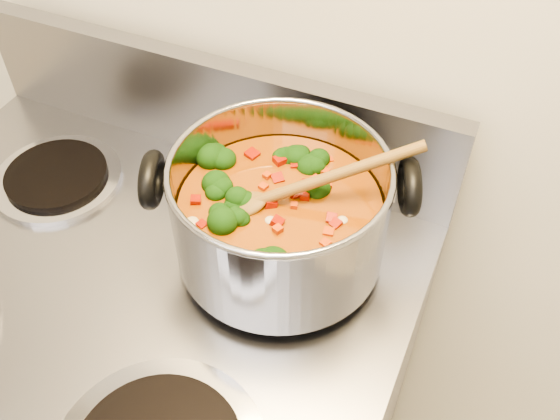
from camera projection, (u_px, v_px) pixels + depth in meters
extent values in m
cube|color=gray|center=(210.00, 107.00, 0.90)|extent=(0.74, 0.03, 0.16)
cylinder|color=#A5A5AD|center=(58.00, 179.00, 0.91)|extent=(0.18, 0.18, 0.01)
cylinder|color=black|center=(56.00, 175.00, 0.90)|extent=(0.15, 0.15, 0.01)
cylinder|color=#A5A5AD|center=(276.00, 254.00, 0.81)|extent=(0.18, 0.18, 0.01)
cylinder|color=black|center=(276.00, 250.00, 0.80)|extent=(0.15, 0.15, 0.01)
cylinder|color=#93939A|center=(280.00, 211.00, 0.75)|extent=(0.26, 0.26, 0.14)
torus|color=#93939A|center=(280.00, 169.00, 0.70)|extent=(0.26, 0.26, 0.01)
cylinder|color=#7C410B|center=(280.00, 226.00, 0.77)|extent=(0.24, 0.24, 0.09)
torus|color=black|center=(152.00, 180.00, 0.72)|extent=(0.05, 0.08, 0.08)
torus|color=black|center=(409.00, 186.00, 0.71)|extent=(0.05, 0.08, 0.08)
ellipsoid|color=black|center=(313.00, 226.00, 0.71)|extent=(0.04, 0.04, 0.03)
ellipsoid|color=black|center=(318.00, 154.00, 0.79)|extent=(0.04, 0.04, 0.03)
ellipsoid|color=black|center=(335.00, 245.00, 0.69)|extent=(0.04, 0.04, 0.03)
ellipsoid|color=black|center=(277.00, 149.00, 0.80)|extent=(0.04, 0.04, 0.03)
ellipsoid|color=black|center=(230.00, 264.00, 0.67)|extent=(0.04, 0.04, 0.03)
ellipsoid|color=black|center=(326.00, 161.00, 0.78)|extent=(0.04, 0.04, 0.03)
ellipsoid|color=black|center=(323.00, 164.00, 0.78)|extent=(0.04, 0.04, 0.03)
ellipsoid|color=black|center=(305.00, 231.00, 0.70)|extent=(0.04, 0.04, 0.03)
ellipsoid|color=black|center=(338.00, 239.00, 0.70)|extent=(0.04, 0.04, 0.03)
ellipsoid|color=black|center=(276.00, 236.00, 0.70)|extent=(0.04, 0.04, 0.03)
ellipsoid|color=#A02005|center=(288.00, 172.00, 0.77)|extent=(0.01, 0.01, 0.01)
ellipsoid|color=#A02005|center=(295.00, 187.00, 0.75)|extent=(0.01, 0.01, 0.01)
ellipsoid|color=#A02005|center=(268.00, 268.00, 0.67)|extent=(0.01, 0.01, 0.01)
ellipsoid|color=#A02005|center=(329.00, 232.00, 0.70)|extent=(0.01, 0.01, 0.01)
ellipsoid|color=#A02005|center=(324.00, 216.00, 0.72)|extent=(0.01, 0.01, 0.01)
ellipsoid|color=#A02005|center=(308.00, 265.00, 0.67)|extent=(0.01, 0.01, 0.01)
ellipsoid|color=#A02005|center=(221.00, 222.00, 0.71)|extent=(0.01, 0.01, 0.01)
ellipsoid|color=#A02005|center=(285.00, 161.00, 0.78)|extent=(0.01, 0.01, 0.01)
ellipsoid|color=#A02005|center=(294.00, 232.00, 0.70)|extent=(0.01, 0.01, 0.01)
ellipsoid|color=#A02005|center=(320.00, 201.00, 0.74)|extent=(0.01, 0.01, 0.01)
ellipsoid|color=#A02005|center=(260.00, 175.00, 0.77)|extent=(0.01, 0.01, 0.01)
ellipsoid|color=#A02005|center=(242.00, 246.00, 0.69)|extent=(0.01, 0.01, 0.01)
ellipsoid|color=#A02005|center=(281.00, 181.00, 0.76)|extent=(0.01, 0.01, 0.01)
ellipsoid|color=#A02005|center=(252.00, 152.00, 0.80)|extent=(0.01, 0.01, 0.01)
ellipsoid|color=#B13709|center=(304.00, 152.00, 0.80)|extent=(0.01, 0.01, 0.01)
ellipsoid|color=#B13709|center=(299.00, 144.00, 0.81)|extent=(0.01, 0.01, 0.01)
ellipsoid|color=#B13709|center=(307.00, 187.00, 0.75)|extent=(0.01, 0.01, 0.01)
ellipsoid|color=#B13709|center=(293.00, 212.00, 0.72)|extent=(0.01, 0.01, 0.01)
ellipsoid|color=#B13709|center=(315.00, 149.00, 0.80)|extent=(0.01, 0.01, 0.01)
ellipsoid|color=#B13709|center=(272.00, 216.00, 0.72)|extent=(0.01, 0.01, 0.01)
ellipsoid|color=#B13709|center=(358.00, 178.00, 0.76)|extent=(0.01, 0.01, 0.01)
ellipsoid|color=#B13709|center=(237.00, 181.00, 0.76)|extent=(0.01, 0.01, 0.01)
ellipsoid|color=#B13709|center=(252.00, 263.00, 0.67)|extent=(0.01, 0.01, 0.01)
ellipsoid|color=#B13709|center=(343.00, 209.00, 0.73)|extent=(0.01, 0.01, 0.01)
ellipsoid|color=#B13709|center=(272.00, 152.00, 0.80)|extent=(0.01, 0.01, 0.01)
ellipsoid|color=#C3B086|center=(286.00, 207.00, 0.73)|extent=(0.02, 0.02, 0.01)
ellipsoid|color=#C3B086|center=(197.00, 229.00, 0.71)|extent=(0.02, 0.02, 0.01)
ellipsoid|color=#C3B086|center=(241.00, 156.00, 0.79)|extent=(0.02, 0.02, 0.01)
ellipsoid|color=#C3B086|center=(253.00, 218.00, 0.72)|extent=(0.02, 0.02, 0.01)
ellipsoid|color=#C3B086|center=(243.00, 161.00, 0.78)|extent=(0.02, 0.02, 0.01)
ellipsoid|color=brown|center=(242.00, 206.00, 0.73)|extent=(0.08, 0.07, 0.04)
cylinder|color=brown|center=(331.00, 177.00, 0.71)|extent=(0.19, 0.12, 0.09)
ellipsoid|color=black|center=(321.00, 189.00, 0.89)|extent=(0.01, 0.01, 0.01)
ellipsoid|color=black|center=(386.00, 353.00, 0.71)|extent=(0.01, 0.01, 0.01)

